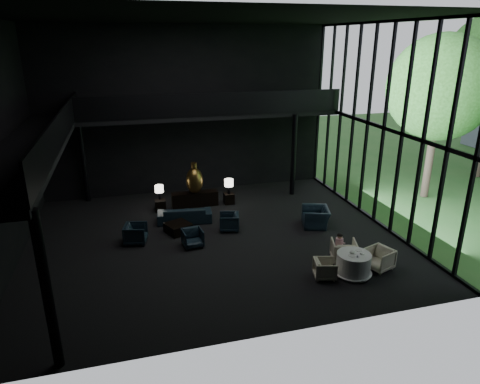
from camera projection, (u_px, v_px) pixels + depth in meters
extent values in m
cube|color=black|center=(215.00, 239.00, 16.61)|extent=(14.00, 12.00, 0.02)
cube|color=black|center=(210.00, 17.00, 13.91)|extent=(14.00, 12.00, 0.02)
cube|color=black|center=(187.00, 112.00, 20.71)|extent=(14.00, 0.04, 8.00)
cube|color=black|center=(266.00, 192.00, 9.81)|extent=(14.00, 0.04, 8.00)
cube|color=black|center=(30.00, 148.00, 13.78)|extent=(2.00, 12.00, 0.25)
cube|color=black|center=(212.00, 114.00, 20.05)|extent=(12.00, 2.00, 0.25)
cube|color=black|center=(61.00, 128.00, 13.82)|extent=(0.06, 12.00, 1.00)
cube|color=black|center=(216.00, 104.00, 18.94)|extent=(12.00, 0.06, 1.00)
cylinder|color=black|center=(47.00, 292.00, 9.52)|extent=(0.24, 0.24, 4.00)
cylinder|color=black|center=(83.00, 160.00, 19.87)|extent=(0.24, 0.24, 4.00)
cylinder|color=black|center=(293.00, 155.00, 20.75)|extent=(0.24, 0.24, 4.00)
cylinder|color=#382D23|center=(431.00, 148.00, 20.32)|extent=(0.36, 0.36, 4.90)
sphere|color=#2B5E21|center=(441.00, 88.00, 19.38)|extent=(4.80, 4.80, 4.80)
cube|color=black|center=(195.00, 199.00, 19.77)|extent=(2.13, 0.48, 0.68)
ellipsoid|color=olive|center=(195.00, 181.00, 19.37)|extent=(0.77, 0.77, 1.19)
cylinder|color=olive|center=(194.00, 165.00, 19.12)|extent=(0.26, 0.26, 0.24)
cube|color=black|center=(160.00, 205.00, 19.25)|extent=(0.47, 0.47, 0.51)
cylinder|color=black|center=(160.00, 196.00, 19.23)|extent=(0.12, 0.12, 0.34)
cylinder|color=white|center=(159.00, 189.00, 19.12)|extent=(0.39, 0.39, 0.31)
cube|color=black|center=(229.00, 198.00, 20.12)|extent=(0.46, 0.46, 0.50)
cylinder|color=black|center=(229.00, 190.00, 19.96)|extent=(0.12, 0.12, 0.36)
cylinder|color=white|center=(229.00, 183.00, 19.84)|extent=(0.42, 0.42, 0.33)
imported|color=black|center=(184.00, 211.00, 18.03)|extent=(2.55, 1.03, 0.97)
imported|color=#132431|center=(136.00, 232.00, 16.15)|extent=(0.96, 1.00, 0.88)
imported|color=black|center=(229.00, 221.00, 17.26)|extent=(0.88, 0.92, 0.79)
imported|color=black|center=(193.00, 238.00, 15.91)|extent=(0.75, 0.71, 0.71)
imported|color=#1C2734|center=(316.00, 213.00, 17.60)|extent=(1.19, 1.50, 1.15)
cube|color=black|center=(178.00, 228.00, 17.10)|extent=(1.15, 1.15, 0.39)
cylinder|color=white|center=(353.00, 264.00, 13.99)|extent=(1.11, 1.11, 0.75)
cone|color=white|center=(352.00, 273.00, 14.10)|extent=(1.26, 1.26, 0.10)
imported|color=tan|center=(344.00, 249.00, 14.80)|extent=(1.11, 1.07, 0.92)
imported|color=tan|center=(379.00, 257.00, 14.32)|extent=(1.01, 1.04, 0.85)
imported|color=tan|center=(325.00, 269.00, 13.82)|extent=(0.70, 0.72, 0.62)
cylinder|color=beige|center=(339.00, 243.00, 14.83)|extent=(0.26, 0.26, 0.38)
sphere|color=#D8A884|center=(340.00, 236.00, 14.73)|extent=(0.19, 0.19, 0.19)
ellipsoid|color=black|center=(340.00, 235.00, 14.72)|extent=(0.20, 0.20, 0.13)
cylinder|color=white|center=(352.00, 255.00, 13.75)|extent=(0.28, 0.28, 0.01)
cylinder|color=white|center=(359.00, 250.00, 14.09)|extent=(0.24, 0.24, 0.01)
cylinder|color=white|center=(362.00, 253.00, 13.88)|extent=(0.18, 0.18, 0.01)
cylinder|color=white|center=(361.00, 253.00, 13.82)|extent=(0.09, 0.09, 0.06)
ellipsoid|color=white|center=(352.00, 252.00, 13.87)|extent=(0.18, 0.18, 0.09)
cylinder|color=#99999E|center=(357.00, 256.00, 13.63)|extent=(0.08, 0.08, 0.08)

